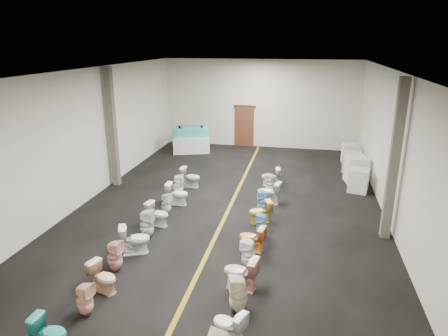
{
  "coord_description": "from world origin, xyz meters",
  "views": [
    {
      "loc": [
        2.31,
        -12.55,
        5.37
      ],
      "look_at": [
        -0.47,
        1.0,
        0.95
      ],
      "focal_mm": 32.0,
      "sensor_mm": 36.0,
      "label": 1
    }
  ],
  "objects_px": {
    "appliance_crate_c": "(352,162)",
    "toilet_right_1": "(229,325)",
    "appliance_crate_b": "(356,170)",
    "toilet_right_4": "(248,254)",
    "toilet_left_4": "(135,239)",
    "toilet_right_6": "(262,225)",
    "toilet_left_8": "(177,194)",
    "toilet_right_2": "(238,294)",
    "toilet_right_10": "(270,184)",
    "appliance_crate_a": "(359,180)",
    "toilet_right_11": "(271,177)",
    "toilet_left_10": "(190,177)",
    "toilet_right_7": "(260,212)",
    "toilet_right_9": "(270,192)",
    "toilet_left_7": "(166,204)",
    "toilet_left_3": "(115,256)",
    "appliance_crate_d": "(349,154)",
    "toilet_left_1": "(85,299)",
    "display_table": "(191,144)",
    "toilet_right_3": "(241,273)",
    "toilet_left_9": "(178,185)",
    "toilet_left_6": "(158,214)",
    "toilet_left_2": "(103,277)",
    "toilet_right_5": "(252,238)",
    "bathtub": "(191,131)",
    "toilet_right_8": "(263,201)",
    "toilet_left_5": "(147,224)"
  },
  "relations": [
    {
      "from": "toilet_right_7",
      "to": "toilet_right_9",
      "type": "xyz_separation_m",
      "value": [
        0.14,
        1.62,
        0.04
      ]
    },
    {
      "from": "toilet_left_2",
      "to": "toilet_left_1",
      "type": "bearing_deg",
      "value": -159.72
    },
    {
      "from": "toilet_right_10",
      "to": "toilet_right_5",
      "type": "bearing_deg",
      "value": 21.95
    },
    {
      "from": "toilet_left_4",
      "to": "toilet_right_8",
      "type": "distance_m",
      "value": 4.45
    },
    {
      "from": "appliance_crate_a",
      "to": "toilet_right_5",
      "type": "relative_size",
      "value": 1.2
    },
    {
      "from": "toilet_left_10",
      "to": "toilet_right_10",
      "type": "bearing_deg",
      "value": -86.14
    },
    {
      "from": "toilet_left_8",
      "to": "toilet_left_9",
      "type": "distance_m",
      "value": 0.81
    },
    {
      "from": "toilet_left_3",
      "to": "toilet_right_7",
      "type": "xyz_separation_m",
      "value": [
        3.14,
        3.41,
        -0.04
      ]
    },
    {
      "from": "appliance_crate_a",
      "to": "toilet_left_4",
      "type": "xyz_separation_m",
      "value": [
        -6.28,
        -5.91,
        -0.04
      ]
    },
    {
      "from": "bathtub",
      "to": "toilet_right_5",
      "type": "bearing_deg",
      "value": -84.73
    },
    {
      "from": "toilet_left_1",
      "to": "toilet_right_2",
      "type": "distance_m",
      "value": 3.12
    },
    {
      "from": "toilet_left_1",
      "to": "toilet_right_5",
      "type": "bearing_deg",
      "value": -30.93
    },
    {
      "from": "display_table",
      "to": "toilet_right_9",
      "type": "distance_m",
      "value": 7.35
    },
    {
      "from": "toilet_left_6",
      "to": "toilet_right_3",
      "type": "xyz_separation_m",
      "value": [
        2.99,
        -2.73,
        0.04
      ]
    },
    {
      "from": "appliance_crate_a",
      "to": "toilet_right_11",
      "type": "height_order",
      "value": "appliance_crate_a"
    },
    {
      "from": "toilet_right_10",
      "to": "toilet_right_3",
      "type": "bearing_deg",
      "value": 22.09
    },
    {
      "from": "display_table",
      "to": "toilet_left_4",
      "type": "height_order",
      "value": "display_table"
    },
    {
      "from": "toilet_right_1",
      "to": "toilet_right_7",
      "type": "xyz_separation_m",
      "value": [
        -0.03,
        5.21,
        0.02
      ]
    },
    {
      "from": "toilet_left_2",
      "to": "toilet_right_2",
      "type": "distance_m",
      "value": 3.06
    },
    {
      "from": "toilet_right_3",
      "to": "toilet_right_4",
      "type": "bearing_deg",
      "value": -172.07
    },
    {
      "from": "toilet_left_1",
      "to": "toilet_right_6",
      "type": "height_order",
      "value": "toilet_left_1"
    },
    {
      "from": "display_table",
      "to": "toilet_left_9",
      "type": "distance_m",
      "value": 5.93
    },
    {
      "from": "toilet_left_8",
      "to": "toilet_right_9",
      "type": "relative_size",
      "value": 0.97
    },
    {
      "from": "toilet_left_8",
      "to": "toilet_right_7",
      "type": "distance_m",
      "value": 3.07
    },
    {
      "from": "appliance_crate_c",
      "to": "appliance_crate_b",
      "type": "bearing_deg",
      "value": -90.0
    },
    {
      "from": "toilet_right_2",
      "to": "toilet_right_10",
      "type": "distance_m",
      "value": 6.9
    },
    {
      "from": "appliance_crate_c",
      "to": "toilet_right_1",
      "type": "height_order",
      "value": "appliance_crate_c"
    },
    {
      "from": "appliance_crate_b",
      "to": "toilet_right_4",
      "type": "bearing_deg",
      "value": -114.64
    },
    {
      "from": "appliance_crate_a",
      "to": "toilet_left_2",
      "type": "relative_size",
      "value": 1.24
    },
    {
      "from": "display_table",
      "to": "toilet_right_5",
      "type": "relative_size",
      "value": 2.48
    },
    {
      "from": "appliance_crate_d",
      "to": "toilet_left_8",
      "type": "relative_size",
      "value": 1.16
    },
    {
      "from": "toilet_right_2",
      "to": "toilet_left_4",
      "type": "bearing_deg",
      "value": -142.06
    },
    {
      "from": "toilet_left_10",
      "to": "toilet_right_10",
      "type": "distance_m",
      "value": 3.05
    },
    {
      "from": "appliance_crate_c",
      "to": "toilet_right_9",
      "type": "relative_size",
      "value": 1.07
    },
    {
      "from": "toilet_left_4",
      "to": "toilet_left_9",
      "type": "distance_m",
      "value": 4.16
    },
    {
      "from": "toilet_left_3",
      "to": "toilet_right_2",
      "type": "height_order",
      "value": "toilet_right_2"
    },
    {
      "from": "toilet_left_1",
      "to": "toilet_right_11",
      "type": "relative_size",
      "value": 1.02
    },
    {
      "from": "appliance_crate_d",
      "to": "toilet_right_4",
      "type": "distance_m",
      "value": 10.26
    },
    {
      "from": "appliance_crate_d",
      "to": "toilet_right_10",
      "type": "distance_m",
      "value": 5.56
    },
    {
      "from": "appliance_crate_a",
      "to": "toilet_left_6",
      "type": "xyz_separation_m",
      "value": [
        -6.28,
        -4.21,
        -0.07
      ]
    },
    {
      "from": "toilet_right_1",
      "to": "toilet_right_5",
      "type": "xyz_separation_m",
      "value": [
        -0.04,
        3.45,
        0.02
      ]
    },
    {
      "from": "toilet_left_8",
      "to": "toilet_right_2",
      "type": "height_order",
      "value": "toilet_right_2"
    },
    {
      "from": "toilet_left_4",
      "to": "toilet_right_9",
      "type": "bearing_deg",
      "value": -60.77
    },
    {
      "from": "appliance_crate_a",
      "to": "toilet_left_7",
      "type": "height_order",
      "value": "appliance_crate_a"
    },
    {
      "from": "toilet_right_9",
      "to": "toilet_left_10",
      "type": "bearing_deg",
      "value": -93.88
    },
    {
      "from": "display_table",
      "to": "toilet_left_2",
      "type": "bearing_deg",
      "value": -83.44
    },
    {
      "from": "toilet_left_4",
      "to": "toilet_right_6",
      "type": "distance_m",
      "value": 3.56
    },
    {
      "from": "display_table",
      "to": "toilet_right_3",
      "type": "distance_m",
      "value": 11.81
    },
    {
      "from": "toilet_right_2",
      "to": "toilet_right_4",
      "type": "height_order",
      "value": "toilet_right_2"
    },
    {
      "from": "toilet_left_5",
      "to": "toilet_right_9",
      "type": "height_order",
      "value": "toilet_left_5"
    }
  ]
}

